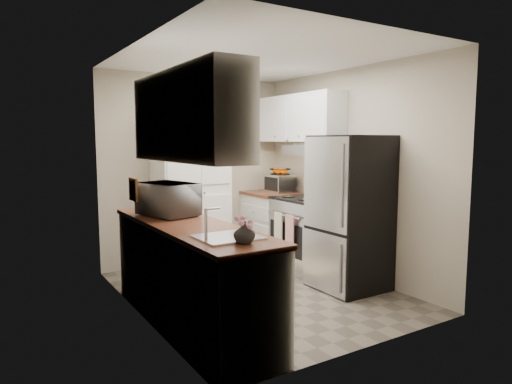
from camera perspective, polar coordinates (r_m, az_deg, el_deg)
ground at (r=5.10m, az=0.29°, el=-12.35°), size 3.20×3.20×0.00m
room_shell at (r=4.81m, az=0.18°, el=6.25°), size 2.64×3.24×2.52m
pantry_cabinet at (r=5.93m, az=-8.13°, el=0.16°), size 0.90×0.55×2.00m
base_cabinet_left at (r=4.16m, az=-8.27°, el=-10.43°), size 0.60×2.30×0.88m
countertop_left at (r=4.05m, az=-8.37°, el=-4.19°), size 0.63×2.33×0.04m
base_cabinet_right at (r=6.48m, az=2.10°, el=-4.26°), size 0.60×0.80×0.88m
countertop_right at (r=6.41m, az=2.12°, el=-0.21°), size 0.63×0.83×0.04m
electric_range at (r=5.83m, az=6.39°, el=-5.12°), size 0.71×0.78×1.13m
refrigerator at (r=5.14m, az=11.67°, el=-2.55°), size 0.70×0.72×1.70m
microwave at (r=4.48m, az=-10.88°, el=-0.89°), size 0.53×0.66×0.32m
wine_bottle at (r=4.81m, az=-12.00°, el=-0.60°), size 0.07×0.07×0.29m
flower_vase at (r=3.22m, az=-1.47°, el=-5.09°), size 0.20×0.20×0.16m
cutting_board at (r=5.08m, az=-13.21°, el=-0.34°), size 0.08×0.22×0.27m
toaster_oven at (r=6.40m, az=3.16°, el=1.09°), size 0.37×0.45×0.25m
fruit_basket at (r=6.37m, az=3.02°, el=2.77°), size 0.36×0.36×0.12m
kitchen_mat at (r=5.56m, az=-2.28°, el=-10.69°), size 0.62×0.91×0.01m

